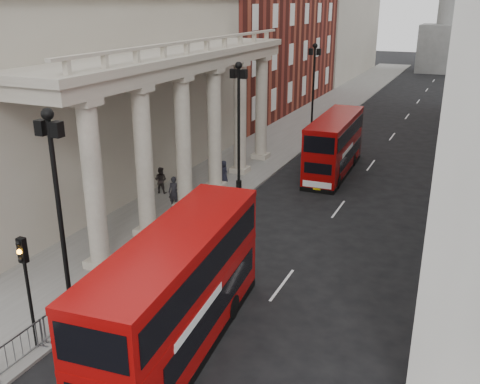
{
  "coord_description": "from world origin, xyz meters",
  "views": [
    {
      "loc": [
        12.82,
        -9.84,
        11.89
      ],
      "look_at": [
        2.92,
        12.32,
        3.17
      ],
      "focal_mm": 40.0,
      "sensor_mm": 36.0,
      "label": 1
    }
  ],
  "objects": [
    {
      "name": "crowd_barriers",
      "position": [
        -0.35,
        2.23,
        0.67
      ],
      "size": [
        0.5,
        18.75,
        1.1
      ],
      "color": "gray",
      "rests_on": "sidewalk_west"
    },
    {
      "name": "bus_near",
      "position": [
        4.17,
        4.23,
        2.34
      ],
      "size": [
        3.46,
        10.56,
        4.48
      ],
      "rotation": [
        0.0,
        0.0,
        0.09
      ],
      "color": "#9A0707",
      "rests_on": "ground"
    },
    {
      "name": "kerb",
      "position": [
        -0.05,
        30.0,
        0.07
      ],
      "size": [
        0.2,
        140.0,
        0.14
      ],
      "primitive_type": "cube",
      "color": "slate",
      "rests_on": "ground"
    },
    {
      "name": "sidewalk_east",
      "position": [
        13.5,
        30.0,
        0.06
      ],
      "size": [
        3.0,
        140.0,
        0.12
      ],
      "primitive_type": "cube",
      "color": "slate",
      "rests_on": "ground"
    },
    {
      "name": "sidewalk_west",
      "position": [
        -3.0,
        30.0,
        0.06
      ],
      "size": [
        6.0,
        140.0,
        0.12
      ],
      "primitive_type": "cube",
      "color": "slate",
      "rests_on": "ground"
    },
    {
      "name": "lamp_post_mid",
      "position": [
        -0.6,
        20.0,
        4.91
      ],
      "size": [
        1.05,
        0.44,
        8.32
      ],
      "color": "black",
      "rests_on": "sidewalk_west"
    },
    {
      "name": "west_building_far",
      "position": [
        -10.5,
        80.0,
        10.0
      ],
      "size": [
        9.0,
        30.0,
        20.0
      ],
      "primitive_type": "cube",
      "color": "#A29887",
      "rests_on": "ground"
    },
    {
      "name": "pedestrian_b",
      "position": [
        -5.17,
        17.87,
        0.98
      ],
      "size": [
        0.9,
        0.74,
        1.72
      ],
      "primitive_type": "imported",
      "rotation": [
        0.0,
        0.0,
        3.25
      ],
      "color": "black",
      "rests_on": "sidewalk_west"
    },
    {
      "name": "traffic_light",
      "position": [
        -0.5,
        1.98,
        3.11
      ],
      "size": [
        0.28,
        0.33,
        4.3
      ],
      "color": "black",
      "rests_on": "sidewalk_west"
    },
    {
      "name": "brick_building",
      "position": [
        -10.5,
        48.0,
        11.0
      ],
      "size": [
        9.0,
        32.0,
        22.0
      ],
      "primitive_type": "cube",
      "color": "maroon",
      "rests_on": "ground"
    },
    {
      "name": "bus_far",
      "position": [
        3.82,
        26.97,
        2.16
      ],
      "size": [
        2.66,
        9.67,
        4.14
      ],
      "rotation": [
        0.0,
        0.0,
        0.04
      ],
      "color": "#870606",
      "rests_on": "ground"
    },
    {
      "name": "lamp_post_north",
      "position": [
        -0.6,
        36.0,
        4.91
      ],
      "size": [
        1.05,
        0.44,
        8.32
      ],
      "color": "black",
      "rests_on": "sidewalk_west"
    },
    {
      "name": "pedestrian_c",
      "position": [
        -2.37,
        21.39,
        0.9
      ],
      "size": [
        0.88,
        0.72,
        1.55
      ],
      "primitive_type": "imported",
      "rotation": [
        0.0,
        0.0,
        5.94
      ],
      "color": "black",
      "rests_on": "sidewalk_west"
    },
    {
      "name": "lamp_post_south",
      "position": [
        -0.6,
        4.0,
        4.91
      ],
      "size": [
        1.05,
        0.44,
        8.32
      ],
      "color": "black",
      "rests_on": "sidewalk_west"
    },
    {
      "name": "pedestrian_a",
      "position": [
        -3.04,
        15.97,
        1.08
      ],
      "size": [
        0.78,
        0.6,
        1.91
      ],
      "primitive_type": "imported",
      "rotation": [
        0.0,
        0.0,
        0.22
      ],
      "color": "black",
      "rests_on": "sidewalk_west"
    },
    {
      "name": "portico_building",
      "position": [
        -10.5,
        18.0,
        6.0
      ],
      "size": [
        9.0,
        28.0,
        12.0
      ],
      "primitive_type": "cube",
      "color": "#A29887",
      "rests_on": "ground"
    }
  ]
}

